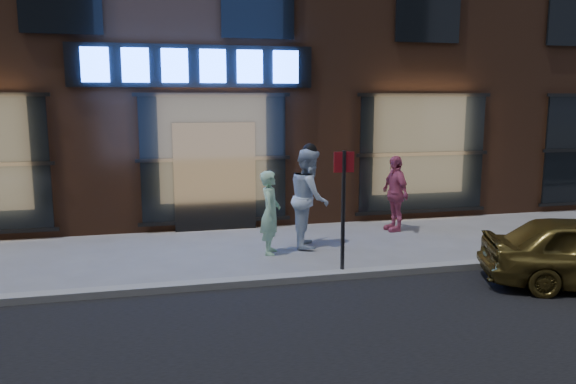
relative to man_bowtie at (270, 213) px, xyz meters
name	(u,v)px	position (x,y,z in m)	size (l,w,h in m)	color
ground	(242,286)	(-0.81, -1.74, -0.79)	(90.00, 90.00, 0.00)	slate
curb	(242,282)	(-0.81, -1.74, -0.73)	(60.00, 0.25, 0.12)	gray
storefront_building	(197,17)	(-0.81, 6.25, 4.35)	(30.20, 8.28, 10.30)	#54301E
man_bowtie	(270,213)	(0.00, 0.00, 0.00)	(0.58, 0.38, 1.59)	#B6EFC1
man_cap	(309,198)	(0.86, 0.37, 0.19)	(0.95, 0.74, 1.96)	white
passerby	(395,193)	(3.07, 1.22, 0.05)	(0.98, 0.41, 1.68)	#C45073
sign_post	(343,201)	(0.89, -1.62, 0.47)	(0.33, 0.07, 2.10)	#262628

